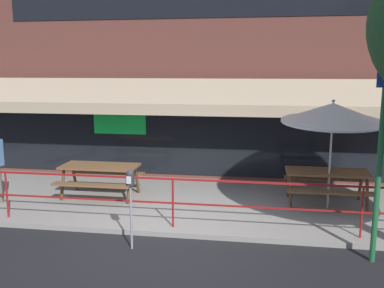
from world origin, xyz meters
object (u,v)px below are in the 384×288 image
Objects in this scene: patio_umbrella_centre at (333,113)px; parking_meter_far at (130,185)px; street_sign_pole at (382,131)px; picnic_table_left at (100,172)px; picnic_table_centre at (327,178)px.

parking_meter_far is (-3.67, -2.51, -1.03)m from patio_umbrella_centre.
picnic_table_left is at bearing 156.52° from street_sign_pole.
picnic_table_left is 1.27× the size of parking_meter_far.
picnic_table_centre is at bearing 37.17° from parking_meter_far.
picnic_table_centre is at bearing 90.00° from patio_umbrella_centre.
picnic_table_centre is at bearing 97.73° from street_sign_pole.
patio_umbrella_centre is at bearing -90.00° from picnic_table_centre.
patio_umbrella_centre reaches higher than picnic_table_centre.
patio_umbrella_centre is 2.40m from street_sign_pole.
parking_meter_far is 4.16m from street_sign_pole.
patio_umbrella_centre is at bearing 34.31° from parking_meter_far.
street_sign_pole is (5.57, -2.42, 1.46)m from picnic_table_left.
street_sign_pole is (4.03, 0.13, 1.01)m from parking_meter_far.
picnic_table_centre is (5.21, 0.24, 0.00)m from picnic_table_left.
patio_umbrella_centre is (0.00, -0.28, 1.47)m from picnic_table_centre.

